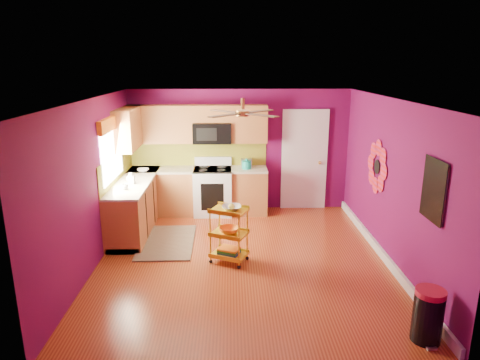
{
  "coord_description": "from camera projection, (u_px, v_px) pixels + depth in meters",
  "views": [
    {
      "loc": [
        -0.19,
        -6.2,
        3.01
      ],
      "look_at": [
        -0.04,
        0.4,
        1.19
      ],
      "focal_mm": 32.0,
      "sensor_mm": 36.0,
      "label": 1
    }
  ],
  "objects": [
    {
      "name": "left_window",
      "position": [
        111.0,
        140.0,
        7.28
      ],
      "size": [
        0.08,
        1.35,
        1.08
      ],
      "color": "white",
      "rests_on": "ground"
    },
    {
      "name": "upper_cabinetry",
      "position": [
        176.0,
        127.0,
        8.36
      ],
      "size": [
        2.8,
        2.3,
        1.26
      ],
      "color": "brown",
      "rests_on": "ground"
    },
    {
      "name": "teal_kettle",
      "position": [
        247.0,
        165.0,
        8.6
      ],
      "size": [
        0.18,
        0.18,
        0.21
      ],
      "color": "#15A191",
      "rests_on": "lower_cabinets"
    },
    {
      "name": "toaster",
      "position": [
        246.0,
        163.0,
        8.72
      ],
      "size": [
        0.22,
        0.15,
        0.18
      ],
      "primitive_type": "cube",
      "color": "beige",
      "rests_on": "lower_cabinets"
    },
    {
      "name": "rolling_cart",
      "position": [
        229.0,
        232.0,
        6.56
      ],
      "size": [
        0.64,
        0.57,
        0.96
      ],
      "color": "gold",
      "rests_on": "ground"
    },
    {
      "name": "soap_bottle_b",
      "position": [
        130.0,
        177.0,
        7.64
      ],
      "size": [
        0.13,
        0.13,
        0.17
      ],
      "primitive_type": "imported",
      "color": "white",
      "rests_on": "lower_cabinets"
    },
    {
      "name": "counter_dish",
      "position": [
        143.0,
        170.0,
        8.39
      ],
      "size": [
        0.23,
        0.23,
        0.06
      ],
      "primitive_type": "imported",
      "color": "white",
      "rests_on": "lower_cabinets"
    },
    {
      "name": "right_wall_art",
      "position": [
        399.0,
        176.0,
        6.11
      ],
      "size": [
        0.04,
        2.74,
        1.04
      ],
      "color": "black",
      "rests_on": "ground"
    },
    {
      "name": "electric_range",
      "position": [
        213.0,
        191.0,
        8.73
      ],
      "size": [
        0.76,
        0.66,
        1.13
      ],
      "color": "white",
      "rests_on": "ground"
    },
    {
      "name": "lower_cabinets",
      "position": [
        172.0,
        198.0,
        8.38
      ],
      "size": [
        2.81,
        2.31,
        0.94
      ],
      "color": "brown",
      "rests_on": "ground"
    },
    {
      "name": "ceiling_fan",
      "position": [
        243.0,
        113.0,
        6.36
      ],
      "size": [
        1.01,
        1.01,
        0.26
      ],
      "color": "#BF8C3F",
      "rests_on": "ground"
    },
    {
      "name": "panel_door",
      "position": [
        304.0,
        161.0,
        8.91
      ],
      "size": [
        0.95,
        0.11,
        2.15
      ],
      "color": "white",
      "rests_on": "ground"
    },
    {
      "name": "soap_bottle_a",
      "position": [
        132.0,
        178.0,
        7.52
      ],
      "size": [
        0.09,
        0.09,
        0.2
      ],
      "primitive_type": "imported",
      "color": "#EA3F72",
      "rests_on": "lower_cabinets"
    },
    {
      "name": "room_envelope",
      "position": [
        245.0,
        159.0,
        6.34
      ],
      "size": [
        4.54,
        5.04,
        2.52
      ],
      "color": "#630B49",
      "rests_on": "ground"
    },
    {
      "name": "counter_cup",
      "position": [
        125.0,
        187.0,
        7.19
      ],
      "size": [
        0.12,
        0.12,
        0.09
      ],
      "primitive_type": "imported",
      "color": "white",
      "rests_on": "lower_cabinets"
    },
    {
      "name": "trash_can",
      "position": [
        428.0,
        315.0,
        4.72
      ],
      "size": [
        0.36,
        0.38,
        0.63
      ],
      "color": "black",
      "rests_on": "ground"
    },
    {
      "name": "shag_rug",
      "position": [
        167.0,
        242.0,
        7.39
      ],
      "size": [
        0.93,
        1.5,
        0.02
      ],
      "primitive_type": "cube",
      "rotation": [
        0.0,
        0.0,
        0.01
      ],
      "color": "black",
      "rests_on": "ground"
    },
    {
      "name": "ground",
      "position": [
        243.0,
        259.0,
        6.78
      ],
      "size": [
        5.0,
        5.0,
        0.0
      ],
      "primitive_type": "plane",
      "color": "maroon",
      "rests_on": "ground"
    }
  ]
}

